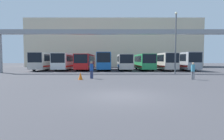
% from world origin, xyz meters
% --- Properties ---
extents(ground_plane, '(200.00, 200.00, 0.00)m').
position_xyz_m(ground_plane, '(0.00, 0.00, 0.00)').
color(ground_plane, '#38383D').
extents(building_backdrop, '(50.89, 12.00, 13.83)m').
position_xyz_m(building_backdrop, '(0.00, 46.06, 6.92)').
color(building_backdrop, beige).
rests_on(building_backdrop, ground).
extents(overhead_gantry, '(36.32, 0.80, 6.63)m').
position_xyz_m(overhead_gantry, '(0.00, 17.70, 5.70)').
color(overhead_gantry, gray).
rests_on(overhead_gantry, ground).
extents(bus_slot_0, '(2.61, 10.02, 3.31)m').
position_xyz_m(bus_slot_0, '(-13.38, 24.64, 1.90)').
color(bus_slot_0, beige).
rests_on(bus_slot_0, ground).
extents(bus_slot_1, '(2.58, 11.13, 3.19)m').
position_xyz_m(bus_slot_1, '(-9.56, 25.20, 1.84)').
color(bus_slot_1, silver).
rests_on(bus_slot_1, ground).
extents(bus_slot_2, '(2.55, 11.17, 3.04)m').
position_xyz_m(bus_slot_2, '(-5.73, 25.22, 1.76)').
color(bus_slot_2, red).
rests_on(bus_slot_2, ground).
extents(bus_slot_3, '(2.47, 10.33, 3.33)m').
position_xyz_m(bus_slot_3, '(-1.91, 24.79, 1.92)').
color(bus_slot_3, '#1959A5').
rests_on(bus_slot_3, ground).
extents(bus_slot_4, '(2.45, 11.92, 3.01)m').
position_xyz_m(bus_slot_4, '(1.91, 25.59, 1.74)').
color(bus_slot_4, beige).
rests_on(bus_slot_4, ground).
extents(bus_slot_5, '(2.53, 10.12, 3.04)m').
position_xyz_m(bus_slot_5, '(5.73, 24.69, 1.76)').
color(bus_slot_5, '#268C4C').
rests_on(bus_slot_5, ground).
extents(bus_slot_6, '(2.45, 10.25, 3.22)m').
position_xyz_m(bus_slot_6, '(9.56, 24.75, 1.85)').
color(bus_slot_6, beige).
rests_on(bus_slot_6, ground).
extents(bus_slot_7, '(2.46, 11.47, 3.34)m').
position_xyz_m(bus_slot_7, '(13.38, 25.36, 1.92)').
color(bus_slot_7, '#999EA5').
rests_on(bus_slot_7, ground).
extents(pedestrian_mid_right, '(0.38, 0.38, 1.81)m').
position_xyz_m(pedestrian_mid_right, '(-2.67, 8.97, 0.96)').
color(pedestrian_mid_right, navy).
rests_on(pedestrian_mid_right, ground).
extents(pedestrian_near_left, '(0.36, 0.36, 1.72)m').
position_xyz_m(pedestrian_near_left, '(7.61, 8.06, 0.91)').
color(pedestrian_near_left, gray).
rests_on(pedestrian_near_left, ground).
extents(traffic_cone, '(0.44, 0.44, 0.74)m').
position_xyz_m(traffic_cone, '(-3.66, 7.94, 0.37)').
color(traffic_cone, orange).
rests_on(traffic_cone, ground).
extents(lamp_post, '(0.36, 0.36, 8.73)m').
position_xyz_m(lamp_post, '(8.55, 15.61, 4.73)').
color(lamp_post, '#595B60').
rests_on(lamp_post, ground).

